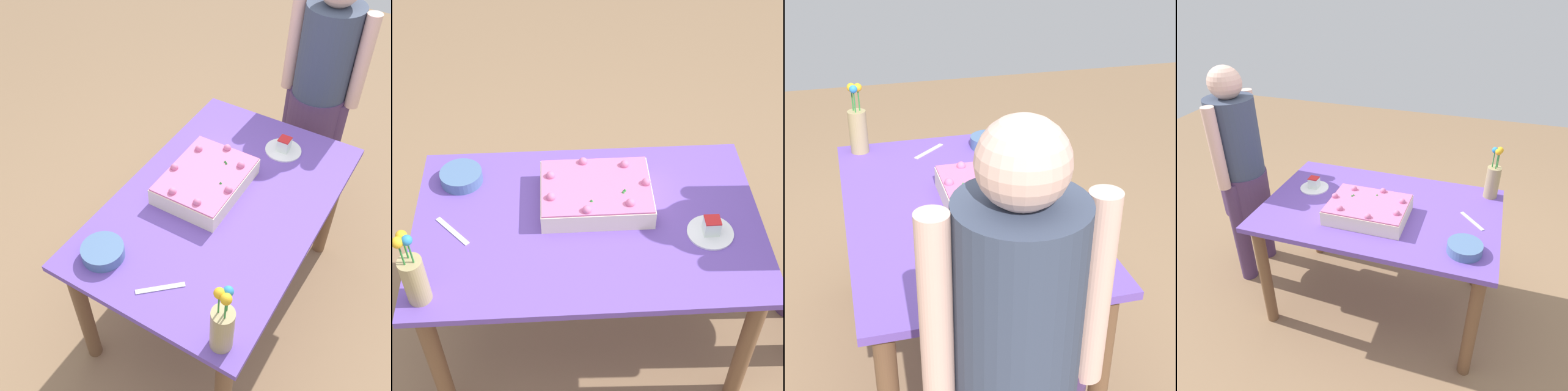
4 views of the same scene
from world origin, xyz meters
TOP-DOWN VIEW (x-y plane):
  - ground_plane at (0.00, 0.00)m, footprint 8.00×8.00m
  - dining_table at (0.00, 0.00)m, footprint 1.37×0.88m
  - sheet_cake at (0.04, 0.11)m, footprint 0.44×0.33m
  - serving_plate_with_slice at (0.47, -0.09)m, footprint 0.18×0.18m
  - cake_knife at (-0.53, -0.03)m, footprint 0.14×0.16m
  - flower_vase at (-0.61, -0.34)m, footprint 0.08×0.08m
  - fruit_bowl at (-0.52, 0.26)m, footprint 0.18×0.18m
  - person_standing at (0.99, -0.07)m, footprint 0.31×0.45m

SIDE VIEW (x-z plane):
  - ground_plane at x=0.00m, z-range 0.00..0.00m
  - dining_table at x=0.00m, z-range 0.26..1.01m
  - cake_knife at x=-0.53m, z-range 0.76..0.76m
  - serving_plate_with_slice at x=0.47m, z-range 0.74..0.82m
  - fruit_bowl at x=-0.52m, z-range 0.76..0.81m
  - sheet_cake at x=0.04m, z-range 0.75..0.86m
  - person_standing at x=0.99m, z-range 0.11..1.60m
  - flower_vase at x=-0.61m, z-range 0.71..1.04m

